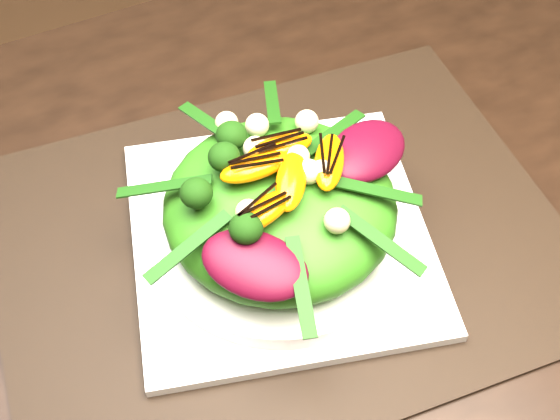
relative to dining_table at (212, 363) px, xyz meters
name	(u,v)px	position (x,y,z in m)	size (l,w,h in m)	color
dining_table	(212,363)	(0.00, 0.00, 0.00)	(1.60, 0.90, 0.75)	black
placemat	(280,240)	(0.10, 0.07, 0.02)	(0.49, 0.37, 0.00)	black
plate_base	(280,236)	(0.10, 0.07, 0.03)	(0.25, 0.25, 0.01)	silver
salad_bowl	(280,227)	(0.10, 0.07, 0.04)	(0.23, 0.23, 0.02)	silver
lettuce_mound	(280,205)	(0.10, 0.07, 0.07)	(0.20, 0.20, 0.07)	#307014
radicchio_leaf	(367,151)	(0.18, 0.07, 0.10)	(0.08, 0.05, 0.02)	#3E0615
orange_segment	(254,175)	(0.08, 0.08, 0.11)	(0.06, 0.02, 0.02)	orange
broccoli_floret	(196,158)	(0.05, 0.12, 0.11)	(0.04, 0.04, 0.04)	#11370A
macadamia_nut	(327,186)	(0.13, 0.04, 0.11)	(0.02, 0.02, 0.02)	#C3AC89
balsamic_drizzle	(253,168)	(0.08, 0.08, 0.12)	(0.04, 0.00, 0.00)	black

